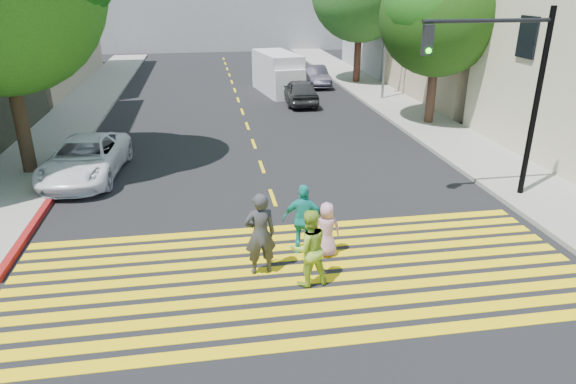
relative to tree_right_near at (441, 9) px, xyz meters
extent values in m
plane|color=black|center=(-8.70, -13.85, -5.28)|extent=(120.00, 120.00, 0.00)
cube|color=gray|center=(-17.20, 8.15, -5.21)|extent=(3.00, 40.00, 0.15)
cube|color=gray|center=(-0.20, 1.15, -5.21)|extent=(3.00, 60.00, 0.15)
cube|color=maroon|center=(-15.60, -7.85, -5.20)|extent=(0.20, 8.00, 0.16)
cube|color=yellow|center=(-8.70, -15.05, -5.27)|extent=(13.40, 0.35, 0.01)
cube|color=yellow|center=(-8.70, -14.50, -5.27)|extent=(13.40, 0.35, 0.01)
cube|color=yellow|center=(-8.70, -13.95, -5.27)|extent=(13.40, 0.35, 0.01)
cube|color=yellow|center=(-8.70, -13.40, -5.27)|extent=(13.40, 0.35, 0.01)
cube|color=yellow|center=(-8.70, -12.85, -5.27)|extent=(13.40, 0.35, 0.01)
cube|color=yellow|center=(-8.70, -12.30, -5.27)|extent=(13.40, 0.35, 0.01)
cube|color=yellow|center=(-8.70, -11.75, -5.27)|extent=(13.40, 0.35, 0.01)
cube|color=yellow|center=(-8.70, -11.20, -5.27)|extent=(13.40, 0.35, 0.01)
cube|color=yellow|center=(-8.70, -10.65, -5.27)|extent=(13.40, 0.35, 0.01)
cube|color=yellow|center=(-8.70, -10.10, -5.27)|extent=(13.40, 0.35, 0.01)
cube|color=yellow|center=(-8.70, -7.85, -5.28)|extent=(0.12, 1.40, 0.01)
cube|color=yellow|center=(-8.70, -4.85, -5.28)|extent=(0.12, 1.40, 0.01)
cube|color=yellow|center=(-8.70, -1.85, -5.28)|extent=(0.12, 1.40, 0.01)
cube|color=yellow|center=(-8.70, 1.15, -5.28)|extent=(0.12, 1.40, 0.01)
cube|color=yellow|center=(-8.70, 4.15, -5.28)|extent=(0.12, 1.40, 0.01)
cube|color=yellow|center=(-8.70, 7.15, -5.28)|extent=(0.12, 1.40, 0.01)
cube|color=yellow|center=(-8.70, 10.15, -5.28)|extent=(0.12, 1.40, 0.01)
cube|color=yellow|center=(-8.70, 13.15, -5.28)|extent=(0.12, 1.40, 0.01)
cube|color=yellow|center=(-8.70, 16.15, -5.28)|extent=(0.12, 1.40, 0.01)
cube|color=yellow|center=(-8.70, 19.15, -5.28)|extent=(0.12, 1.40, 0.01)
cube|color=yellow|center=(-8.70, 22.15, -5.28)|extent=(0.12, 1.40, 0.01)
cube|color=yellow|center=(-8.70, 25.15, -5.28)|extent=(0.12, 1.40, 0.01)
cube|color=tan|center=(6.30, 5.15, -0.28)|extent=(10.00, 10.00, 10.00)
cube|color=gray|center=(6.30, 16.15, -0.28)|extent=(10.00, 10.00, 10.00)
cylinder|color=#2F231A|center=(-16.92, -4.32, -3.51)|extent=(0.59, 0.59, 3.54)
cylinder|color=black|center=(-0.06, -0.06, -3.86)|extent=(0.54, 0.54, 2.85)
sphere|color=black|center=(-0.06, -0.06, -0.29)|extent=(6.90, 6.90, 5.36)
sphere|color=#1A4C09|center=(-0.87, -0.56, 0.25)|extent=(4.83, 4.83, 3.75)
cylinder|color=#4A2319|center=(-0.35, 11.20, -3.62)|extent=(0.54, 0.54, 3.33)
imported|color=#323236|center=(-9.59, -12.32, -4.27)|extent=(0.78, 0.56, 2.01)
imported|color=#95BD36|center=(-8.58, -12.98, -4.37)|extent=(0.98, 0.82, 1.82)
imported|color=#C38BA7|center=(-7.88, -11.75, -4.57)|extent=(0.71, 0.48, 1.41)
imported|color=teal|center=(-8.41, -11.54, -4.36)|extent=(1.16, 0.75, 1.84)
imported|color=white|center=(-14.87, -4.95, -4.58)|extent=(2.72, 5.19, 1.39)
imported|color=#262627|center=(-5.34, 5.49, -4.57)|extent=(1.73, 4.18, 1.41)
imported|color=gray|center=(-5.06, 16.57, -4.60)|extent=(2.23, 4.78, 1.35)
imported|color=#202029|center=(-3.31, 10.73, -4.63)|extent=(1.41, 3.96, 1.30)
cube|color=silver|center=(-6.10, 9.07, -4.07)|extent=(2.66, 5.09, 2.42)
cube|color=silver|center=(-5.77, 6.97, -4.41)|extent=(2.00, 1.43, 1.75)
cylinder|color=black|center=(-6.59, 7.23, -4.94)|extent=(0.34, 0.71, 0.68)
cylinder|color=black|center=(-5.06, 7.47, -4.94)|extent=(0.34, 0.71, 0.68)
cylinder|color=black|center=(-7.13, 10.68, -4.94)|extent=(0.34, 0.71, 0.68)
cylinder|color=black|center=(-5.60, 10.92, -4.94)|extent=(0.34, 0.71, 0.68)
cylinder|color=black|center=(-0.89, -9.06, -2.39)|extent=(0.18, 0.18, 5.77)
cylinder|color=black|center=(-2.82, -9.09, 0.11)|extent=(3.85, 0.17, 0.12)
cube|color=black|center=(-4.55, -9.11, -0.37)|extent=(0.25, 0.25, 0.81)
sphere|color=#0DF600|center=(-4.55, -9.24, -0.64)|extent=(0.16, 0.16, 0.15)
cylinder|color=slate|center=(-0.42, 5.64, -1.12)|extent=(0.16, 0.16, 8.32)
camera|label=1|loc=(-10.67, -22.81, 1.06)|focal=32.00mm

